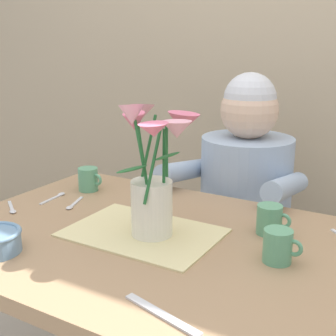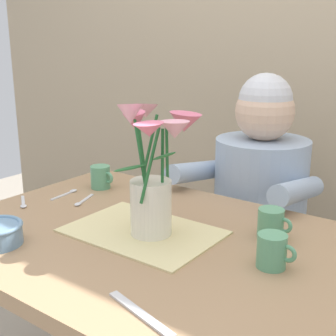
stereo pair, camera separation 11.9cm
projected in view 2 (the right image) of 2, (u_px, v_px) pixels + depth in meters
The scene contains 12 objects.
wood_panel_backdrop at pixel (314, 39), 1.87m from camera, with size 4.00×0.10×2.50m, color tan.
dining_table at pixel (160, 272), 1.22m from camera, with size 1.20×0.80×0.74m.
seated_person at pixel (258, 227), 1.72m from camera, with size 0.45×0.47×1.14m.
striped_placemat at pixel (143, 231), 1.23m from camera, with size 0.40×0.28×0.01m, color beige.
flower_vase at pixel (154, 172), 1.18m from camera, with size 0.24×0.28×0.36m.
dinner_knife at pixel (140, 313), 0.86m from camera, with size 0.19×0.02×0.01m, color silver.
tea_cup at pixel (272, 251), 1.03m from camera, with size 0.09×0.07×0.08m.
ceramic_mug at pixel (101, 177), 1.60m from camera, with size 0.09×0.07×0.08m.
coffee_cup at pixel (271, 224), 1.19m from camera, with size 0.09×0.07×0.08m.
spoon_2 at pixel (23, 204), 1.44m from camera, with size 0.11×0.08×0.01m.
spoon_3 at pixel (68, 193), 1.54m from camera, with size 0.03×0.12×0.01m.
spoon_4 at pixel (82, 202), 1.46m from camera, with size 0.05×0.12×0.01m.
Camera 2 is at (0.67, -0.87, 1.24)m, focal length 48.71 mm.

